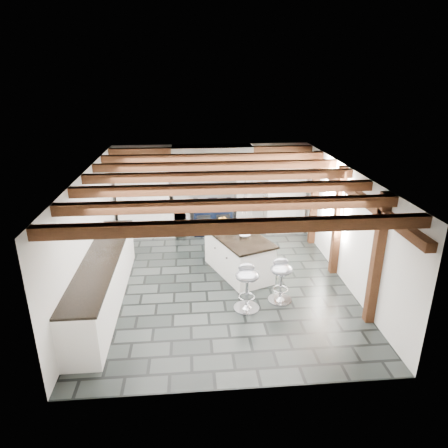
{
  "coord_description": "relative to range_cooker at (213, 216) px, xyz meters",
  "views": [
    {
      "loc": [
        -0.56,
        -7.21,
        4.01
      ],
      "look_at": [
        0.1,
        0.4,
        1.1
      ],
      "focal_mm": 32.0,
      "sensor_mm": 36.0,
      "label": 1
    }
  ],
  "objects": [
    {
      "name": "room_shell",
      "position": [
        -0.61,
        -1.26,
        0.6
      ],
      "size": [
        6.0,
        6.03,
        6.0
      ],
      "color": "silver",
      "rests_on": "ground"
    },
    {
      "name": "ground",
      "position": [
        0.0,
        -2.68,
        -0.47
      ],
      "size": [
        6.0,
        6.0,
        0.0
      ],
      "primitive_type": "plane",
      "color": "black",
      "rests_on": "ground"
    },
    {
      "name": "range_cooker",
      "position": [
        0.0,
        0.0,
        0.0
      ],
      "size": [
        1.0,
        0.63,
        0.99
      ],
      "color": "black",
      "rests_on": "ground"
    },
    {
      "name": "bar_stool_near",
      "position": [
        1.04,
        -3.51,
        0.05
      ],
      "size": [
        0.45,
        0.45,
        0.83
      ],
      "rotation": [
        0.0,
        0.0,
        -0.02
      ],
      "color": "silver",
      "rests_on": "ground"
    },
    {
      "name": "bar_stool_far",
      "position": [
        0.38,
        -3.73,
        0.07
      ],
      "size": [
        0.47,
        0.47,
        0.86
      ],
      "rotation": [
        0.0,
        0.0,
        -0.05
      ],
      "color": "silver",
      "rests_on": "ground"
    },
    {
      "name": "kitchen_island",
      "position": [
        0.4,
        -2.31,
        -0.04
      ],
      "size": [
        1.45,
        1.9,
        1.12
      ],
      "rotation": [
        0.0,
        0.0,
        0.38
      ],
      "color": "white",
      "rests_on": "ground"
    }
  ]
}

